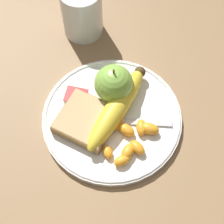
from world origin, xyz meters
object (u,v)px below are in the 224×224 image
Objects in this scene: apple at (114,84)px; fork at (113,123)px; juice_glass at (82,12)px; bread_slice at (87,120)px; plate at (112,118)px; banana at (117,107)px; jam_packet at (76,98)px.

fork is (0.01, -0.06, -0.03)m from apple.
juice_glass is at bearing -71.47° from fork.
juice_glass reaches higher than bread_slice.
fork is (0.01, -0.01, 0.01)m from plate.
apple is 0.70× the size of bread_slice.
apple is at bearing 113.39° from banana.
banana is at bearing 60.92° from plate.
bread_slice is (-0.04, -0.02, 0.02)m from plate.
banana reaches higher than bread_slice.
fork is at bearing -94.63° from banana.
jam_packet is (-0.08, 0.01, -0.01)m from banana.
juice_glass reaches higher than jam_packet.
banana is 1.08× the size of fork.
jam_packet is at bearing 175.69° from banana.
juice_glass reaches higher than fork.
jam_packet is at bearing -78.41° from juice_glass.
apple is at bearing 100.06° from plate.
plate is 0.03m from banana.
juice_glass is 0.94× the size of bread_slice.
apple is (0.10, -0.15, -0.00)m from juice_glass.
apple reaches higher than banana.
bread_slice is 2.85× the size of jam_packet.
juice_glass is at bearing 118.96° from plate.
juice_glass is 0.23m from bread_slice.
juice_glass reaches higher than apple.
banana is 4.78× the size of jam_packet.
jam_packet is at bearing -31.52° from fork.
apple is 0.42× the size of banana.
bread_slice is at bearing -144.28° from banana.
fork is at bearing 12.80° from bread_slice.
apple is 0.07m from fork.
plate is at bearing -14.44° from jam_packet.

